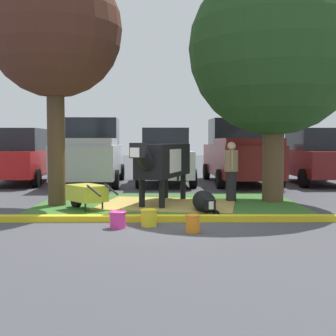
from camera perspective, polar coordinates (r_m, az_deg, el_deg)
ground_plane at (r=8.93m, az=-0.27°, el=-6.81°), size 80.00×80.00×0.00m
grass_island at (r=11.37m, az=0.06°, el=-4.54°), size 6.43×4.35×0.02m
curb_yellow at (r=9.07m, az=0.17°, el=-6.27°), size 7.63×0.24×0.12m
hay_bedding at (r=11.25m, az=0.01°, el=-4.55°), size 3.57×2.92×0.04m
shade_tree_left at (r=11.68m, az=-13.92°, el=16.16°), size 3.22×3.22×5.83m
shade_tree_right at (r=12.36m, az=13.11°, el=14.10°), size 4.39×4.39×6.11m
cow_holstein at (r=11.25m, az=-0.70°, el=0.88°), size 1.42×3.04×1.54m
calf_lying at (r=10.16m, az=4.54°, el=-4.21°), size 0.60×1.32×0.48m
person_handler at (r=11.85m, az=7.87°, el=-0.25°), size 0.34×0.53×1.56m
wheelbarrow at (r=10.61m, az=-10.10°, el=-3.12°), size 1.29×1.40×0.63m
bucket_pink at (r=8.43m, az=-6.25°, el=-6.36°), size 0.32×0.32×0.30m
bucket_yellow at (r=8.56m, az=-2.39°, el=-6.15°), size 0.32×0.32×0.32m
bucket_orange at (r=7.99m, az=3.10°, el=-6.85°), size 0.27×0.27×0.31m
sedan_red at (r=17.64m, az=-17.84°, el=1.33°), size 2.15×4.47×2.02m
pickup_truck_black at (r=16.89m, az=-9.53°, el=1.80°), size 2.38×5.47×2.42m
hatchback_white at (r=16.60m, az=-0.46°, el=1.37°), size 2.15×4.47×2.02m
pickup_truck_maroon at (r=17.15m, az=8.83°, el=1.83°), size 2.38×5.47×2.42m
sedan_silver at (r=17.65m, az=17.79°, el=1.33°), size 2.15×4.47×2.02m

